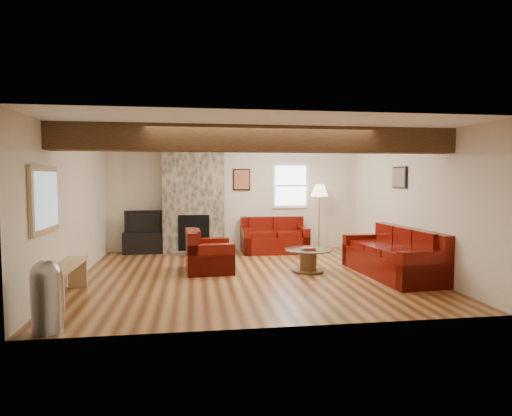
{
  "coord_description": "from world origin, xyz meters",
  "views": [
    {
      "loc": [
        -0.98,
        -7.53,
        1.73
      ],
      "look_at": [
        0.16,
        0.4,
        1.17
      ],
      "focal_mm": 30.0,
      "sensor_mm": 36.0,
      "label": 1
    }
  ],
  "objects_px": {
    "sofa_three": "(392,252)",
    "armchair_red": "(209,251)",
    "coffee_table": "(308,261)",
    "floor_lamp": "(319,194)",
    "loveseat": "(274,235)",
    "tv_cabinet": "(145,243)",
    "television": "(145,221)"
  },
  "relations": [
    {
      "from": "sofa_three",
      "to": "armchair_red",
      "type": "height_order",
      "value": "sofa_three"
    },
    {
      "from": "coffee_table",
      "to": "floor_lamp",
      "type": "relative_size",
      "value": 0.54
    },
    {
      "from": "sofa_three",
      "to": "loveseat",
      "type": "bearing_deg",
      "value": -153.25
    },
    {
      "from": "sofa_three",
      "to": "tv_cabinet",
      "type": "distance_m",
      "value": 5.48
    },
    {
      "from": "coffee_table",
      "to": "floor_lamp",
      "type": "xyz_separation_m",
      "value": [
        0.87,
        2.22,
        1.15
      ]
    },
    {
      "from": "armchair_red",
      "to": "floor_lamp",
      "type": "height_order",
      "value": "floor_lamp"
    },
    {
      "from": "sofa_three",
      "to": "floor_lamp",
      "type": "xyz_separation_m",
      "value": [
        -0.52,
        2.73,
        0.94
      ]
    },
    {
      "from": "loveseat",
      "to": "coffee_table",
      "type": "height_order",
      "value": "loveseat"
    },
    {
      "from": "coffee_table",
      "to": "sofa_three",
      "type": "bearing_deg",
      "value": -20.22
    },
    {
      "from": "sofa_three",
      "to": "television",
      "type": "relative_size",
      "value": 2.46
    },
    {
      "from": "tv_cabinet",
      "to": "floor_lamp",
      "type": "bearing_deg",
      "value": -3.45
    },
    {
      "from": "sofa_three",
      "to": "television",
      "type": "bearing_deg",
      "value": -127.34
    },
    {
      "from": "sofa_three",
      "to": "television",
      "type": "xyz_separation_m",
      "value": [
        -4.6,
        2.97,
        0.33
      ]
    },
    {
      "from": "television",
      "to": "tv_cabinet",
      "type": "bearing_deg",
      "value": 0.0
    },
    {
      "from": "coffee_table",
      "to": "television",
      "type": "xyz_separation_m",
      "value": [
        -3.21,
        2.46,
        0.53
      ]
    },
    {
      "from": "sofa_three",
      "to": "loveseat",
      "type": "height_order",
      "value": "sofa_three"
    },
    {
      "from": "coffee_table",
      "to": "television",
      "type": "relative_size",
      "value": 0.98
    },
    {
      "from": "armchair_red",
      "to": "floor_lamp",
      "type": "xyz_separation_m",
      "value": [
        2.68,
        1.89,
        0.97
      ]
    },
    {
      "from": "coffee_table",
      "to": "tv_cabinet",
      "type": "xyz_separation_m",
      "value": [
        -3.21,
        2.46,
        0.03
      ]
    },
    {
      "from": "tv_cabinet",
      "to": "television",
      "type": "xyz_separation_m",
      "value": [
        0.0,
        0.0,
        0.5
      ]
    },
    {
      "from": "tv_cabinet",
      "to": "loveseat",
      "type": "bearing_deg",
      "value": -5.75
    },
    {
      "from": "television",
      "to": "armchair_red",
      "type": "bearing_deg",
      "value": -56.83
    },
    {
      "from": "armchair_red",
      "to": "television",
      "type": "height_order",
      "value": "television"
    },
    {
      "from": "floor_lamp",
      "to": "tv_cabinet",
      "type": "bearing_deg",
      "value": 176.55
    },
    {
      "from": "sofa_three",
      "to": "loveseat",
      "type": "distance_m",
      "value": 3.13
    },
    {
      "from": "sofa_three",
      "to": "coffee_table",
      "type": "distance_m",
      "value": 1.49
    },
    {
      "from": "sofa_three",
      "to": "tv_cabinet",
      "type": "height_order",
      "value": "sofa_three"
    },
    {
      "from": "tv_cabinet",
      "to": "sofa_three",
      "type": "bearing_deg",
      "value": -32.89
    },
    {
      "from": "sofa_three",
      "to": "television",
      "type": "height_order",
      "value": "television"
    },
    {
      "from": "loveseat",
      "to": "tv_cabinet",
      "type": "distance_m",
      "value": 3.0
    },
    {
      "from": "floor_lamp",
      "to": "coffee_table",
      "type": "bearing_deg",
      "value": -111.35
    },
    {
      "from": "coffee_table",
      "to": "tv_cabinet",
      "type": "height_order",
      "value": "tv_cabinet"
    }
  ]
}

